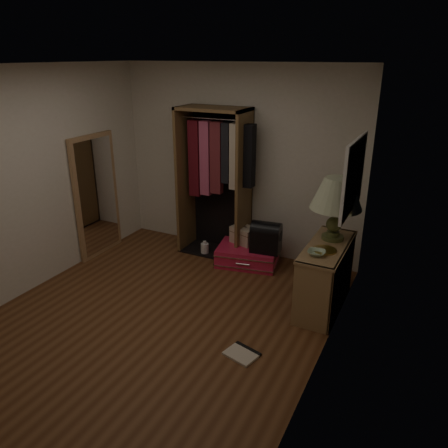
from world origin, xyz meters
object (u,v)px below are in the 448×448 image
at_px(table_lamp, 337,195).
at_px(open_wardrobe, 218,170).
at_px(pink_suitcase, 248,255).
at_px(floor_mirror, 97,196).
at_px(black_bag, 266,236).
at_px(console_bookshelf, 326,273).
at_px(white_jug, 205,248).
at_px(train_case, 244,235).

bearing_deg(table_lamp, open_wardrobe, 161.76).
height_order(pink_suitcase, table_lamp, table_lamp).
xyz_separation_m(open_wardrobe, floor_mirror, (-1.50, -0.77, -0.36)).
xyz_separation_m(black_bag, table_lamp, (0.93, -0.37, 0.81)).
xyz_separation_m(console_bookshelf, white_jug, (-1.87, 0.56, -0.31)).
bearing_deg(train_case, open_wardrobe, -172.28).
distance_m(floor_mirror, white_jug, 1.68).
xyz_separation_m(pink_suitcase, white_jug, (-0.67, 0.00, -0.04)).
xyz_separation_m(console_bookshelf, table_lamp, (0.00, 0.15, 0.88)).
xyz_separation_m(console_bookshelf, floor_mirror, (-3.24, -0.04, 0.46)).
bearing_deg(console_bookshelf, black_bag, 150.56).
height_order(console_bookshelf, black_bag, console_bookshelf).
bearing_deg(pink_suitcase, open_wardrobe, 151.22).
bearing_deg(black_bag, floor_mirror, -173.08).
bearing_deg(black_bag, open_wardrobe, 159.06).
distance_m(console_bookshelf, table_lamp, 0.89).
height_order(table_lamp, white_jug, table_lamp).
distance_m(pink_suitcase, train_case, 0.28).
distance_m(floor_mirror, pink_suitcase, 2.25).
xyz_separation_m(train_case, black_bag, (0.37, -0.13, 0.10)).
distance_m(open_wardrobe, white_jug, 1.15).
bearing_deg(floor_mirror, white_jug, 23.67).
bearing_deg(floor_mirror, table_lamp, 3.46).
height_order(black_bag, white_jug, black_bag).
bearing_deg(pink_suitcase, black_bag, -17.93).
relative_size(pink_suitcase, black_bag, 2.19).
distance_m(open_wardrobe, table_lamp, 1.83).
relative_size(floor_mirror, black_bag, 4.07).
bearing_deg(table_lamp, train_case, 159.04).
relative_size(console_bookshelf, white_jug, 5.64).
height_order(pink_suitcase, black_bag, black_bag).
bearing_deg(console_bookshelf, open_wardrobe, 157.30).
height_order(open_wardrobe, train_case, open_wardrobe).
distance_m(open_wardrobe, train_case, 0.95).
height_order(open_wardrobe, white_jug, open_wardrobe).
bearing_deg(console_bookshelf, white_jug, 163.43).
bearing_deg(pink_suitcase, white_jug, 168.75).
relative_size(black_bag, table_lamp, 0.59).
distance_m(pink_suitcase, table_lamp, 1.71).
relative_size(train_case, table_lamp, 0.56).
distance_m(open_wardrobe, pink_suitcase, 1.23).
height_order(console_bookshelf, table_lamp, table_lamp).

